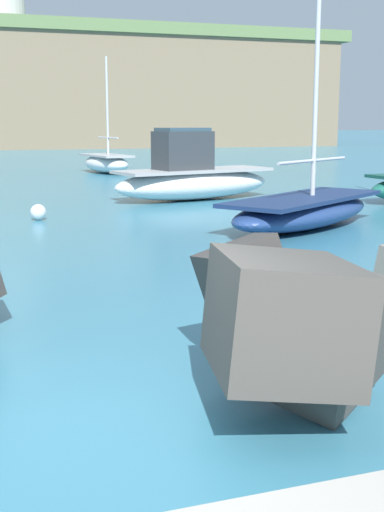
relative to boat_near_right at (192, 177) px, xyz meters
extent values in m
plane|color=teal|center=(-6.78, -17.07, -0.78)|extent=(400.00, 400.00, 0.00)
cube|color=#3D3A38|center=(-4.99, -15.90, 0.30)|extent=(0.98, 0.80, 0.88)
cube|color=#4C4944|center=(-4.77, -17.18, -0.08)|extent=(1.60, 1.69, 1.40)
cube|color=#4C4944|center=(-5.24, -17.42, 0.21)|extent=(1.53, 1.68, 1.19)
ellipsoid|color=white|center=(0.08, 0.02, -0.25)|extent=(6.38, 3.37, 1.05)
cube|color=#ACACAC|center=(0.08, 0.02, 0.23)|extent=(5.87, 3.10, 0.10)
cube|color=#33383D|center=(-0.36, -0.09, 0.92)|extent=(2.06, 1.59, 1.30)
cube|color=#334C5B|center=(-0.36, -0.09, 1.63)|extent=(1.85, 1.43, 0.12)
ellipsoid|color=navy|center=(0.56, -7.07, -0.38)|extent=(6.03, 4.90, 0.79)
cube|color=navy|center=(0.56, -7.07, -0.03)|extent=(5.54, 4.51, 0.10)
cylinder|color=silver|center=(0.93, -6.82, 2.59)|extent=(0.12, 0.12, 5.17)
cylinder|color=silver|center=(0.93, -6.82, 0.91)|extent=(3.01, 2.02, 0.08)
ellipsoid|color=white|center=(-0.06, 13.66, -0.30)|extent=(2.45, 4.58, 0.96)
cube|color=#ACACAC|center=(-0.06, 13.66, 0.14)|extent=(2.25, 4.21, 0.10)
cylinder|color=silver|center=(0.00, 13.34, 2.69)|extent=(0.12, 0.12, 5.00)
cylinder|color=silver|center=(0.00, 13.34, 1.08)|extent=(0.52, 2.58, 0.08)
sphere|color=silver|center=(-5.68, -3.42, -0.56)|extent=(0.44, 0.44, 0.44)
camera|label=1|loc=(-7.91, -22.67, 1.88)|focal=48.54mm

